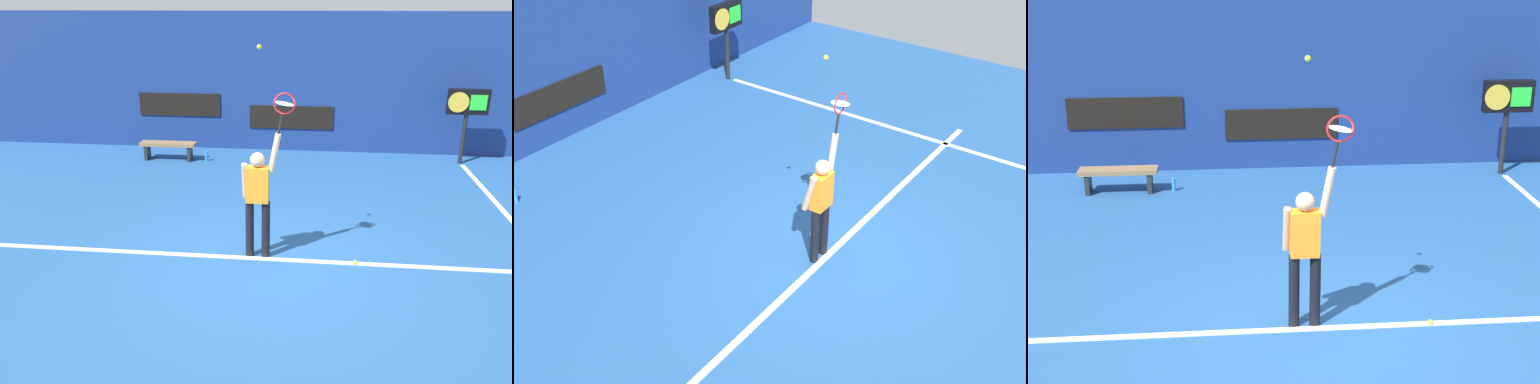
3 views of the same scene
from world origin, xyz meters
The scene contains 12 objects.
ground_plane centered at (0.00, 0.00, 0.00)m, with size 18.00×18.00×0.00m, color #23518C.
back_wall centered at (0.00, 6.49, 1.78)m, with size 18.00×0.20×3.56m, color navy.
sponsor_banner_center centered at (0.00, 6.37, 0.90)m, with size 2.20×0.03×0.60m, color black.
sponsor_banner_portside centered at (-3.00, 6.37, 1.18)m, with size 2.20×0.03×0.60m, color black.
court_baseline centered at (0.00, 0.11, 0.01)m, with size 10.00×0.10×0.01m, color white.
tennis_player centered at (-0.23, 0.22, 1.01)m, with size 0.59×0.31×1.99m.
tennis_racket centered at (0.14, 0.22, 2.39)m, with size 0.36×0.27×0.62m.
tennis_ball centered at (-0.22, 0.26, 3.18)m, with size 0.07×0.07×0.07m, color #CCE033.
scoreboard_clock centered at (4.23, 5.66, 1.44)m, with size 0.96×0.20×1.83m.
court_bench centered at (-3.04, 5.18, 0.34)m, with size 1.40×0.36×0.45m.
water_bottle centered at (-2.07, 5.18, 0.12)m, with size 0.07×0.07×0.24m, color #338CD8.
spare_ball centered at (1.28, 0.09, 0.03)m, with size 0.07×0.07×0.07m, color #CCE033.
Camera 3 is at (-1.12, -7.37, 4.44)m, focal length 50.83 mm.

